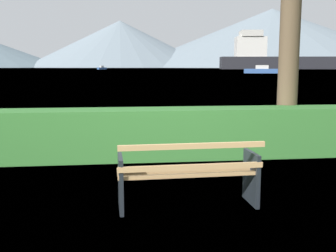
{
  "coord_description": "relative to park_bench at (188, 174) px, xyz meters",
  "views": [
    {
      "loc": [
        -0.82,
        -4.88,
        1.76
      ],
      "look_at": [
        0.0,
        2.08,
        0.72
      ],
      "focal_mm": 43.21,
      "sensor_mm": 36.0,
      "label": 1
    }
  ],
  "objects": [
    {
      "name": "sailboat_mid",
      "position": [
        -10.38,
        213.99,
        0.29
      ],
      "size": [
        5.01,
        4.77,
        2.01
      ],
      "color": "#335693",
      "rests_on": "water_surface"
    },
    {
      "name": "hedge_row",
      "position": [
        -0.0,
        2.82,
        0.05
      ],
      "size": [
        10.74,
        0.84,
        0.95
      ],
      "primitive_type": "cube",
      "color": "#387A33",
      "rests_on": "ground_plane"
    },
    {
      "name": "park_bench",
      "position": [
        0.0,
        0.0,
        0.0
      ],
      "size": [
        1.77,
        0.63,
        0.87
      ],
      "color": "tan",
      "rests_on": "ground_plane"
    },
    {
      "name": "cargo_ship_large",
      "position": [
        98.76,
        226.64,
        5.82
      ],
      "size": [
        97.03,
        28.17,
        22.35
      ],
      "color": "#232328",
      "rests_on": "water_surface"
    },
    {
      "name": "distant_hills",
      "position": [
        107.25,
        533.13,
        34.45
      ],
      "size": [
        711.05,
        392.02,
        78.12
      ],
      "color": "slate",
      "rests_on": "ground_plane"
    },
    {
      "name": "fishing_boat_near",
      "position": [
        34.11,
        92.6,
        0.3
      ],
      "size": [
        9.03,
        5.33,
        2.01
      ],
      "color": "#335693",
      "rests_on": "water_surface"
    },
    {
      "name": "ground_plane",
      "position": [
        -0.0,
        0.06,
        -0.43
      ],
      "size": [
        1400.0,
        1400.0,
        0.0
      ],
      "primitive_type": "plane",
      "color": "#4C6B33"
    },
    {
      "name": "water_surface",
      "position": [
        -0.0,
        307.67,
        -0.43
      ],
      "size": [
        620.0,
        620.0,
        0.0
      ],
      "primitive_type": "plane",
      "color": "#6B8EA3",
      "rests_on": "ground_plane"
    }
  ]
}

